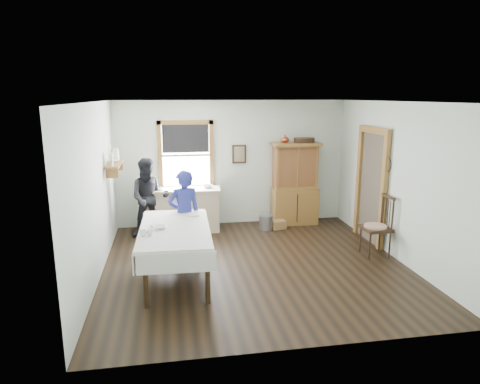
{
  "coord_description": "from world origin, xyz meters",
  "views": [
    {
      "loc": [
        -1.38,
        -6.64,
        2.8
      ],
      "look_at": [
        -0.2,
        0.3,
        1.2
      ],
      "focal_mm": 32.0,
      "sensor_mm": 36.0,
      "label": 1
    }
  ],
  "objects_px": {
    "dining_table": "(175,253)",
    "figure_dark": "(150,201)",
    "woman_blue": "(184,218)",
    "pail": "(266,222)",
    "china_hutch": "(295,184)",
    "spindle_chair": "(376,225)",
    "wicker_basket": "(278,225)",
    "work_counter": "(182,209)"
  },
  "relations": [
    {
      "from": "dining_table",
      "to": "figure_dark",
      "type": "relative_size",
      "value": 1.4
    },
    {
      "from": "woman_blue",
      "to": "figure_dark",
      "type": "xyz_separation_m",
      "value": [
        -0.63,
        1.27,
        0.02
      ]
    },
    {
      "from": "pail",
      "to": "woman_blue",
      "type": "relative_size",
      "value": 0.22
    },
    {
      "from": "china_hutch",
      "to": "spindle_chair",
      "type": "relative_size",
      "value": 1.64
    },
    {
      "from": "woman_blue",
      "to": "figure_dark",
      "type": "distance_m",
      "value": 1.42
    },
    {
      "from": "wicker_basket",
      "to": "woman_blue",
      "type": "height_order",
      "value": "woman_blue"
    },
    {
      "from": "pail",
      "to": "wicker_basket",
      "type": "bearing_deg",
      "value": 0.79
    },
    {
      "from": "dining_table",
      "to": "spindle_chair",
      "type": "distance_m",
      "value": 3.56
    },
    {
      "from": "woman_blue",
      "to": "figure_dark",
      "type": "bearing_deg",
      "value": -76.98
    },
    {
      "from": "china_hutch",
      "to": "woman_blue",
      "type": "bearing_deg",
      "value": -145.92
    },
    {
      "from": "dining_table",
      "to": "figure_dark",
      "type": "xyz_separation_m",
      "value": [
        -0.45,
        2.14,
        0.32
      ]
    },
    {
      "from": "wicker_basket",
      "to": "woman_blue",
      "type": "relative_size",
      "value": 0.21
    },
    {
      "from": "spindle_chair",
      "to": "wicker_basket",
      "type": "xyz_separation_m",
      "value": [
        -1.31,
        1.78,
        -0.46
      ]
    },
    {
      "from": "pail",
      "to": "figure_dark",
      "type": "xyz_separation_m",
      "value": [
        -2.4,
        -0.05,
        0.58
      ]
    },
    {
      "from": "wicker_basket",
      "to": "figure_dark",
      "type": "height_order",
      "value": "figure_dark"
    },
    {
      "from": "china_hutch",
      "to": "pail",
      "type": "bearing_deg",
      "value": -154.34
    },
    {
      "from": "work_counter",
      "to": "china_hutch",
      "type": "bearing_deg",
      "value": 6.48
    },
    {
      "from": "spindle_chair",
      "to": "woman_blue",
      "type": "xyz_separation_m",
      "value": [
        -3.35,
        0.46,
        0.17
      ]
    },
    {
      "from": "spindle_chair",
      "to": "wicker_basket",
      "type": "distance_m",
      "value": 2.26
    },
    {
      "from": "wicker_basket",
      "to": "figure_dark",
      "type": "relative_size",
      "value": 0.2
    },
    {
      "from": "china_hutch",
      "to": "dining_table",
      "type": "bearing_deg",
      "value": -136.12
    },
    {
      "from": "work_counter",
      "to": "dining_table",
      "type": "relative_size",
      "value": 0.76
    },
    {
      "from": "spindle_chair",
      "to": "woman_blue",
      "type": "height_order",
      "value": "woman_blue"
    },
    {
      "from": "pail",
      "to": "woman_blue",
      "type": "xyz_separation_m",
      "value": [
        -1.77,
        -1.32,
        0.57
      ]
    },
    {
      "from": "spindle_chair",
      "to": "pail",
      "type": "bearing_deg",
      "value": 129.42
    },
    {
      "from": "china_hutch",
      "to": "spindle_chair",
      "type": "distance_m",
      "value": 2.31
    },
    {
      "from": "spindle_chair",
      "to": "wicker_basket",
      "type": "height_order",
      "value": "spindle_chair"
    },
    {
      "from": "dining_table",
      "to": "woman_blue",
      "type": "relative_size",
      "value": 1.44
    },
    {
      "from": "work_counter",
      "to": "spindle_chair",
      "type": "height_order",
      "value": "spindle_chair"
    },
    {
      "from": "china_hutch",
      "to": "figure_dark",
      "type": "bearing_deg",
      "value": -172.46
    },
    {
      "from": "woman_blue",
      "to": "figure_dark",
      "type": "relative_size",
      "value": 0.98
    },
    {
      "from": "work_counter",
      "to": "china_hutch",
      "type": "xyz_separation_m",
      "value": [
        2.47,
        0.1,
        0.45
      ]
    },
    {
      "from": "pail",
      "to": "woman_blue",
      "type": "bearing_deg",
      "value": -143.27
    },
    {
      "from": "wicker_basket",
      "to": "work_counter",
      "type": "bearing_deg",
      "value": 173.3
    },
    {
      "from": "work_counter",
      "to": "wicker_basket",
      "type": "xyz_separation_m",
      "value": [
        2.02,
        -0.24,
        -0.37
      ]
    },
    {
      "from": "work_counter",
      "to": "pail",
      "type": "relative_size",
      "value": 5.08
    },
    {
      "from": "work_counter",
      "to": "pail",
      "type": "xyz_separation_m",
      "value": [
        1.75,
        -0.24,
        -0.3
      ]
    },
    {
      "from": "dining_table",
      "to": "figure_dark",
      "type": "distance_m",
      "value": 2.21
    },
    {
      "from": "spindle_chair",
      "to": "figure_dark",
      "type": "distance_m",
      "value": 4.34
    },
    {
      "from": "work_counter",
      "to": "china_hutch",
      "type": "height_order",
      "value": "china_hutch"
    },
    {
      "from": "dining_table",
      "to": "spindle_chair",
      "type": "height_order",
      "value": "spindle_chair"
    },
    {
      "from": "spindle_chair",
      "to": "woman_blue",
      "type": "bearing_deg",
      "value": 169.95
    }
  ]
}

